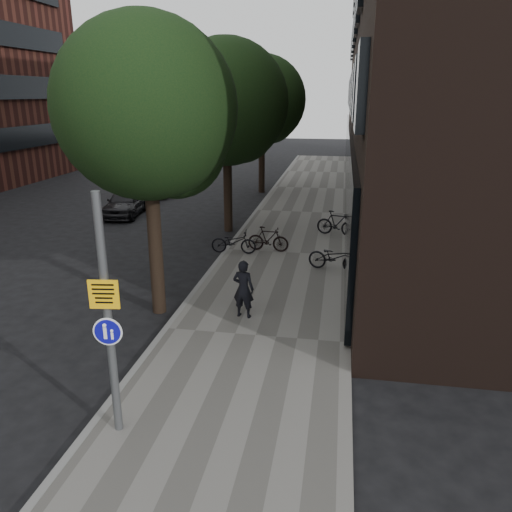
% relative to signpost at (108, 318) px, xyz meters
% --- Properties ---
extents(ground, '(120.00, 120.00, 0.00)m').
position_rel_signpost_xyz_m(ground, '(1.49, 0.52, -2.22)').
color(ground, black).
rests_on(ground, ground).
extents(sidewalk, '(4.50, 60.00, 0.12)m').
position_rel_signpost_xyz_m(sidewalk, '(1.74, 10.52, -2.16)').
color(sidewalk, slate).
rests_on(sidewalk, ground).
extents(curb_edge, '(0.15, 60.00, 0.13)m').
position_rel_signpost_xyz_m(curb_edge, '(-0.51, 10.52, -2.15)').
color(curb_edge, slate).
rests_on(curb_edge, ground).
extents(building_right_dark_brick, '(12.00, 40.00, 18.00)m').
position_rel_signpost_xyz_m(building_right_dark_brick, '(9.99, 22.52, 6.78)').
color(building_right_dark_brick, black).
rests_on(building_right_dark_brick, ground).
extents(street_tree_near, '(4.40, 4.40, 7.50)m').
position_rel_signpost_xyz_m(street_tree_near, '(-1.04, 5.16, 2.89)').
color(street_tree_near, black).
rests_on(street_tree_near, ground).
extents(street_tree_mid, '(5.00, 5.00, 7.80)m').
position_rel_signpost_xyz_m(street_tree_mid, '(-1.04, 13.66, 2.90)').
color(street_tree_mid, black).
rests_on(street_tree_mid, ground).
extents(street_tree_far, '(5.00, 5.00, 7.80)m').
position_rel_signpost_xyz_m(street_tree_far, '(-1.04, 22.66, 2.90)').
color(street_tree_far, black).
rests_on(street_tree_far, ground).
extents(signpost, '(0.48, 0.14, 4.15)m').
position_rel_signpost_xyz_m(signpost, '(0.00, 0.00, 0.00)').
color(signpost, '#595B5E').
rests_on(signpost, sidewalk).
extents(pedestrian, '(0.61, 0.45, 1.53)m').
position_rel_signpost_xyz_m(pedestrian, '(1.25, 4.84, -1.33)').
color(pedestrian, black).
rests_on(pedestrian, sidewalk).
extents(parked_bike_facade_near, '(1.86, 1.08, 0.92)m').
position_rel_signpost_xyz_m(parked_bike_facade_near, '(3.49, 8.80, -1.63)').
color(parked_bike_facade_near, black).
rests_on(parked_bike_facade_near, sidewalk).
extents(parked_bike_facade_far, '(1.75, 0.95, 1.01)m').
position_rel_signpost_xyz_m(parked_bike_facade_far, '(3.49, 13.12, -1.59)').
color(parked_bike_facade_far, black).
rests_on(parked_bike_facade_far, sidewalk).
extents(parked_bike_curb_near, '(1.65, 0.62, 0.86)m').
position_rel_signpost_xyz_m(parked_bike_curb_near, '(-0.14, 10.09, -1.67)').
color(parked_bike_curb_near, black).
rests_on(parked_bike_curb_near, sidewalk).
extents(parked_bike_curb_far, '(1.55, 0.56, 0.91)m').
position_rel_signpost_xyz_m(parked_bike_curb_far, '(1.05, 10.56, -1.64)').
color(parked_bike_curb_far, black).
rests_on(parked_bike_curb_far, sidewalk).
extents(parked_car_near, '(1.90, 3.90, 1.28)m').
position_rel_signpost_xyz_m(parked_car_near, '(-6.64, 15.53, -1.57)').
color(parked_car_near, black).
rests_on(parked_car_near, ground).
extents(parked_car_mid, '(1.74, 3.74, 1.19)m').
position_rel_signpost_xyz_m(parked_car_mid, '(-6.76, 20.82, -1.62)').
color(parked_car_mid, maroon).
rests_on(parked_car_mid, ground).
extents(parked_car_far, '(2.09, 4.41, 1.24)m').
position_rel_signpost_xyz_m(parked_car_far, '(-7.57, 28.07, -1.59)').
color(parked_car_far, black).
rests_on(parked_car_far, ground).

